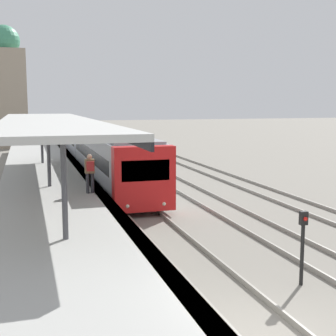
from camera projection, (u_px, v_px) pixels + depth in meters
name	position (u px, v px, depth m)	size (l,w,h in m)	color
platform_canopy	(48.00, 122.00, 21.05)	(4.00, 21.87, 3.06)	beige
person_on_platform	(90.00, 170.00, 19.66)	(0.40, 0.40, 1.66)	#2D2D33
train_near	(82.00, 138.00, 40.72)	(2.64, 45.19, 3.12)	red
signal_post_near	(303.00, 240.00, 12.23)	(0.20, 0.21, 2.00)	black
distant_domed_building	(6.00, 90.00, 49.96)	(4.27, 4.27, 12.91)	gray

